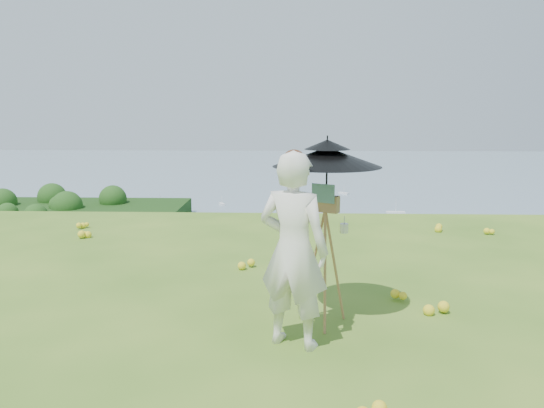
# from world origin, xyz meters

# --- Properties ---
(ground) EXTENTS (14.00, 14.00, 0.00)m
(ground) POSITION_xyz_m (0.00, 0.00, 0.00)
(ground) COLOR #467521
(ground) RESTS_ON ground
(shoreline_tier) EXTENTS (170.00, 28.00, 8.00)m
(shoreline_tier) POSITION_xyz_m (0.00, 75.00, -36.00)
(shoreline_tier) COLOR #696354
(shoreline_tier) RESTS_ON bay_water
(bay_water) EXTENTS (700.00, 700.00, 0.00)m
(bay_water) POSITION_xyz_m (0.00, 240.00, -34.00)
(bay_water) COLOR slate
(bay_water) RESTS_ON ground
(peninsula) EXTENTS (90.00, 60.00, 12.00)m
(peninsula) POSITION_xyz_m (-75.00, 155.00, -29.00)
(peninsula) COLOR black
(peninsula) RESTS_ON bay_water
(slope_trees) EXTENTS (110.00, 50.00, 6.00)m
(slope_trees) POSITION_xyz_m (0.00, 35.00, -15.00)
(slope_trees) COLOR #174916
(slope_trees) RESTS_ON forest_slope
(harbor_town) EXTENTS (110.00, 22.00, 5.00)m
(harbor_town) POSITION_xyz_m (0.00, 75.00, -29.50)
(harbor_town) COLOR white
(harbor_town) RESTS_ON shoreline_tier
(moored_boats) EXTENTS (140.00, 140.00, 0.70)m
(moored_boats) POSITION_xyz_m (-12.50, 161.00, -33.65)
(moored_boats) COLOR white
(moored_boats) RESTS_ON bay_water
(wildflowers) EXTENTS (10.00, 10.50, 0.12)m
(wildflowers) POSITION_xyz_m (0.00, 0.25, 0.06)
(wildflowers) COLOR yellow
(wildflowers) RESTS_ON ground
(painter) EXTENTS (0.81, 0.68, 1.88)m
(painter) POSITION_xyz_m (0.29, 0.43, 0.94)
(painter) COLOR white
(painter) RESTS_ON ground
(field_easel) EXTENTS (0.77, 0.77, 1.50)m
(field_easel) POSITION_xyz_m (0.61, 0.95, 0.75)
(field_easel) COLOR #A56745
(field_easel) RESTS_ON ground
(sun_umbrella) EXTENTS (1.48, 1.48, 0.75)m
(sun_umbrella) POSITION_xyz_m (0.62, 0.98, 1.61)
(sun_umbrella) COLOR black
(sun_umbrella) RESTS_ON field_easel
(painter_cap) EXTENTS (0.28, 0.31, 0.10)m
(painter_cap) POSITION_xyz_m (0.29, 0.43, 1.82)
(painter_cap) COLOR #DA788B
(painter_cap) RESTS_ON painter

